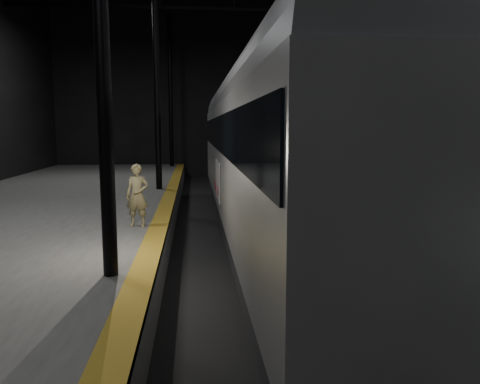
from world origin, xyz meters
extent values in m
plane|color=black|center=(0.00, 0.00, 0.00)|extent=(44.00, 44.00, 0.00)
cube|color=#986B1B|center=(-3.25, 0.00, 1.00)|extent=(0.50, 43.80, 0.01)
cube|color=#3F3328|center=(-0.72, 0.00, 0.17)|extent=(0.08, 43.00, 0.14)
cube|color=#3F3328|center=(0.72, 0.00, 0.17)|extent=(0.08, 43.00, 0.14)
cube|color=black|center=(0.00, 0.00, 0.06)|extent=(2.40, 42.00, 0.12)
cylinder|color=black|center=(-3.80, 8.00, 6.00)|extent=(0.26, 0.26, 10.00)
cylinder|color=black|center=(3.80, 8.00, 6.00)|extent=(0.26, 0.26, 10.00)
cylinder|color=black|center=(-3.80, 20.00, 6.00)|extent=(0.26, 0.26, 10.00)
cylinder|color=black|center=(3.80, 20.00, 6.00)|extent=(0.26, 0.26, 10.00)
cube|color=black|center=(0.00, 14.00, 10.00)|extent=(23.60, 0.15, 0.18)
cube|color=#979A9E|center=(0.00, 1.88, 2.73)|extent=(3.10, 21.40, 3.21)
cube|color=black|center=(0.00, 1.88, 0.72)|extent=(2.84, 20.97, 0.91)
cube|color=black|center=(0.00, 1.88, 3.48)|extent=(3.17, 21.08, 0.96)
cylinder|color=slate|center=(0.00, 1.88, 4.33)|extent=(3.04, 21.19, 3.04)
cube|color=black|center=(0.00, -5.61, 0.32)|extent=(1.93, 2.35, 0.37)
cube|color=black|center=(0.00, 9.37, 0.32)|extent=(1.93, 2.35, 0.37)
cube|color=silver|center=(-1.58, 0.81, 2.09)|extent=(0.04, 0.80, 1.12)
cube|color=silver|center=(-1.58, 2.09, 2.09)|extent=(0.04, 0.80, 1.12)
cylinder|color=maroon|center=(-1.60, 1.00, 1.82)|extent=(0.03, 0.28, 0.28)
cylinder|color=maroon|center=(-1.60, 2.28, 1.82)|extent=(0.03, 0.28, 0.28)
imported|color=#908658|center=(-3.80, 0.21, 1.85)|extent=(0.68, 0.52, 1.69)
camera|label=1|loc=(-2.27, -12.37, 3.65)|focal=35.00mm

